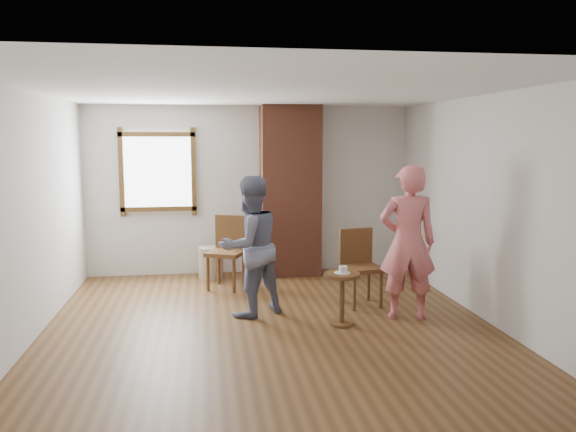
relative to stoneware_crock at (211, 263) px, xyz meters
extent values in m
plane|color=brown|center=(0.63, -2.40, -0.24)|extent=(5.50, 5.50, 0.00)
cube|color=silver|center=(0.63, 0.35, 1.06)|extent=(5.00, 0.04, 2.60)
cube|color=silver|center=(-1.87, -2.40, 1.06)|extent=(0.04, 5.50, 2.60)
cube|color=silver|center=(3.13, -2.40, 1.06)|extent=(0.04, 5.50, 2.60)
cube|color=white|center=(0.63, -2.40, 2.36)|extent=(5.00, 5.50, 0.04)
cube|color=brown|center=(-0.77, 0.31, 1.36)|extent=(1.14, 0.06, 1.34)
cube|color=white|center=(-0.77, 0.33, 1.36)|extent=(1.00, 0.02, 1.20)
cube|color=brown|center=(1.23, 0.10, 1.06)|extent=(0.90, 0.50, 2.60)
cylinder|color=tan|center=(0.00, 0.00, 0.00)|extent=(0.49, 0.49, 0.48)
cylinder|color=black|center=(-0.06, 0.00, -0.16)|extent=(0.17, 0.17, 0.16)
cube|color=brown|center=(0.21, -0.62, 0.27)|extent=(0.63, 0.63, 0.06)
cylinder|color=brown|center=(-0.05, -0.72, 0.02)|extent=(0.05, 0.05, 0.51)
cylinder|color=brown|center=(0.30, -0.88, 0.02)|extent=(0.05, 0.05, 0.51)
cylinder|color=brown|center=(0.11, -0.37, 0.02)|extent=(0.05, 0.05, 0.51)
cylinder|color=brown|center=(0.46, -0.53, 0.02)|extent=(0.05, 0.05, 0.51)
cube|color=brown|center=(0.29, -0.43, 0.52)|extent=(0.45, 0.24, 0.51)
cube|color=brown|center=(1.87, -1.70, 0.24)|extent=(0.51, 0.51, 0.05)
cylinder|color=brown|center=(1.72, -1.91, 0.00)|extent=(0.04, 0.04, 0.48)
cylinder|color=brown|center=(2.08, -1.85, 0.00)|extent=(0.04, 0.04, 0.48)
cylinder|color=brown|center=(1.66, -1.55, 0.00)|extent=(0.04, 0.04, 0.48)
cylinder|color=brown|center=(2.02, -1.49, 0.00)|extent=(0.04, 0.04, 0.48)
cube|color=brown|center=(1.84, -1.50, 0.48)|extent=(0.45, 0.11, 0.48)
cylinder|color=brown|center=(1.44, -2.40, 0.34)|extent=(0.40, 0.40, 0.04)
cylinder|color=brown|center=(1.44, -2.40, 0.05)|extent=(0.06, 0.06, 0.54)
cylinder|color=brown|center=(1.44, -2.40, -0.22)|extent=(0.28, 0.28, 0.03)
cylinder|color=white|center=(1.44, -2.40, 0.36)|extent=(0.18, 0.18, 0.01)
cube|color=silver|center=(1.45, -2.40, 0.40)|extent=(0.08, 0.07, 0.06)
imported|color=#151A3C|center=(0.45, -1.87, 0.60)|extent=(1.02, 0.95, 1.67)
imported|color=#D86C6F|center=(2.24, -2.27, 0.66)|extent=(0.72, 0.54, 1.81)
camera|label=1|loc=(-0.07, -8.39, 1.85)|focal=35.00mm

